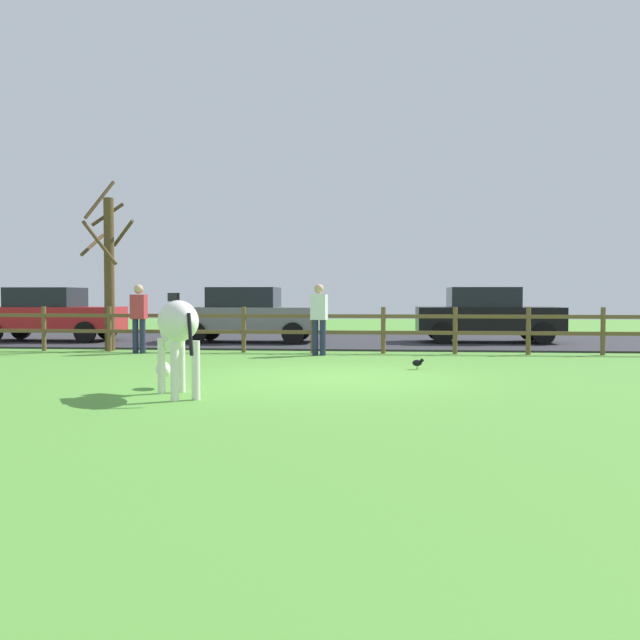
{
  "coord_description": "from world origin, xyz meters",
  "views": [
    {
      "loc": [
        0.86,
        -11.74,
        1.37
      ],
      "look_at": [
        -0.35,
        0.96,
        0.93
      ],
      "focal_mm": 39.54,
      "sensor_mm": 36.0,
      "label": 1
    }
  ],
  "objects_px": {
    "parked_car_black": "(487,314)",
    "parked_car_red": "(50,314)",
    "bare_tree": "(108,267)",
    "visitor_left_of_tree": "(319,316)",
    "crow_on_grass": "(418,363)",
    "parked_car_grey": "(248,314)",
    "zebra": "(176,328)",
    "visitor_right_of_tree": "(139,315)"
  },
  "relations": [
    {
      "from": "visitor_left_of_tree",
      "to": "visitor_right_of_tree",
      "type": "relative_size",
      "value": 1.0
    },
    {
      "from": "bare_tree",
      "to": "zebra",
      "type": "relative_size",
      "value": 2.49
    },
    {
      "from": "parked_car_red",
      "to": "parked_car_black",
      "type": "relative_size",
      "value": 1.01
    },
    {
      "from": "zebra",
      "to": "crow_on_grass",
      "type": "relative_size",
      "value": 8.06
    },
    {
      "from": "parked_car_red",
      "to": "parked_car_black",
      "type": "distance_m",
      "value": 12.65
    },
    {
      "from": "parked_car_red",
      "to": "visitor_right_of_tree",
      "type": "xyz_separation_m",
      "value": [
        3.94,
        -3.51,
        0.06
      ]
    },
    {
      "from": "parked_car_black",
      "to": "parked_car_red",
      "type": "bearing_deg",
      "value": -177.41
    },
    {
      "from": "crow_on_grass",
      "to": "parked_car_black",
      "type": "height_order",
      "value": "parked_car_black"
    },
    {
      "from": "zebra",
      "to": "crow_on_grass",
      "type": "xyz_separation_m",
      "value": [
        3.44,
        3.8,
        -0.8
      ]
    },
    {
      "from": "visitor_right_of_tree",
      "to": "crow_on_grass",
      "type": "bearing_deg",
      "value": -25.26
    },
    {
      "from": "bare_tree",
      "to": "crow_on_grass",
      "type": "xyz_separation_m",
      "value": [
        7.51,
        -3.84,
        -1.96
      ]
    },
    {
      "from": "bare_tree",
      "to": "visitor_left_of_tree",
      "type": "xyz_separation_m",
      "value": [
        5.38,
        -0.95,
        -1.18
      ]
    },
    {
      "from": "bare_tree",
      "to": "visitor_right_of_tree",
      "type": "xyz_separation_m",
      "value": [
        1.06,
        -0.79,
        -1.18
      ]
    },
    {
      "from": "parked_car_red",
      "to": "visitor_left_of_tree",
      "type": "height_order",
      "value": "visitor_left_of_tree"
    },
    {
      "from": "zebra",
      "to": "crow_on_grass",
      "type": "bearing_deg",
      "value": 47.8
    },
    {
      "from": "bare_tree",
      "to": "visitor_left_of_tree",
      "type": "bearing_deg",
      "value": -10.06
    },
    {
      "from": "parked_car_red",
      "to": "visitor_right_of_tree",
      "type": "height_order",
      "value": "visitor_right_of_tree"
    },
    {
      "from": "parked_car_black",
      "to": "visitor_right_of_tree",
      "type": "relative_size",
      "value": 2.46
    },
    {
      "from": "bare_tree",
      "to": "parked_car_grey",
      "type": "bearing_deg",
      "value": 42.21
    },
    {
      "from": "visitor_right_of_tree",
      "to": "zebra",
      "type": "bearing_deg",
      "value": -66.29
    },
    {
      "from": "parked_car_grey",
      "to": "visitor_left_of_tree",
      "type": "xyz_separation_m",
      "value": [
        2.38,
        -3.67,
        0.06
      ]
    },
    {
      "from": "bare_tree",
      "to": "parked_car_red",
      "type": "height_order",
      "value": "bare_tree"
    },
    {
      "from": "parked_car_black",
      "to": "crow_on_grass",
      "type": "bearing_deg",
      "value": -107.48
    },
    {
      "from": "zebra",
      "to": "visitor_left_of_tree",
      "type": "xyz_separation_m",
      "value": [
        1.32,
        6.68,
        -0.02
      ]
    },
    {
      "from": "parked_car_red",
      "to": "parked_car_grey",
      "type": "bearing_deg",
      "value": 0.07
    },
    {
      "from": "parked_car_black",
      "to": "visitor_right_of_tree",
      "type": "xyz_separation_m",
      "value": [
        -8.69,
        -4.08,
        0.06
      ]
    },
    {
      "from": "parked_car_black",
      "to": "visitor_right_of_tree",
      "type": "bearing_deg",
      "value": -154.86
    },
    {
      "from": "bare_tree",
      "to": "parked_car_black",
      "type": "relative_size",
      "value": 1.07
    },
    {
      "from": "parked_car_grey",
      "to": "visitor_left_of_tree",
      "type": "height_order",
      "value": "visitor_left_of_tree"
    },
    {
      "from": "crow_on_grass",
      "to": "parked_car_black",
      "type": "bearing_deg",
      "value": 72.52
    },
    {
      "from": "zebra",
      "to": "visitor_right_of_tree",
      "type": "xyz_separation_m",
      "value": [
        -3.0,
        6.84,
        -0.02
      ]
    },
    {
      "from": "zebra",
      "to": "parked_car_red",
      "type": "height_order",
      "value": "parked_car_red"
    },
    {
      "from": "visitor_left_of_tree",
      "to": "visitor_right_of_tree",
      "type": "distance_m",
      "value": 4.32
    },
    {
      "from": "parked_car_red",
      "to": "parked_car_black",
      "type": "xyz_separation_m",
      "value": [
        12.64,
        0.57,
        0.0
      ]
    },
    {
      "from": "bare_tree",
      "to": "parked_car_grey",
      "type": "height_order",
      "value": "bare_tree"
    },
    {
      "from": "visitor_right_of_tree",
      "to": "bare_tree",
      "type": "bearing_deg",
      "value": 143.13
    },
    {
      "from": "parked_car_grey",
      "to": "visitor_right_of_tree",
      "type": "xyz_separation_m",
      "value": [
        -1.94,
        -3.51,
        0.06
      ]
    },
    {
      "from": "zebra",
      "to": "parked_car_grey",
      "type": "bearing_deg",
      "value": 95.89
    },
    {
      "from": "crow_on_grass",
      "to": "parked_car_black",
      "type": "distance_m",
      "value": 7.5
    },
    {
      "from": "crow_on_grass",
      "to": "bare_tree",
      "type": "bearing_deg",
      "value": 152.93
    },
    {
      "from": "crow_on_grass",
      "to": "parked_car_black",
      "type": "xyz_separation_m",
      "value": [
        2.24,
        7.12,
        0.72
      ]
    },
    {
      "from": "visitor_right_of_tree",
      "to": "parked_car_red",
      "type": "bearing_deg",
      "value": 138.36
    }
  ]
}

